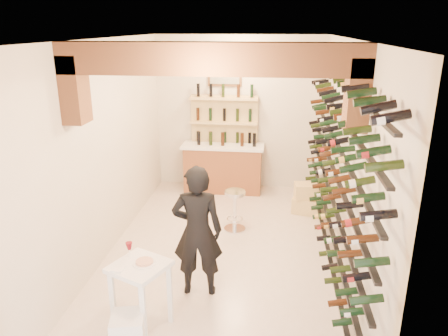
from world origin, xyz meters
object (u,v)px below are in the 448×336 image
object	(u,v)px
back_counter	(223,167)
white_stool	(128,333)
crate_lower	(306,205)
tasting_table	(140,276)
wine_rack	(330,162)
person	(197,231)
chrome_barstool	(235,208)

from	to	relation	value
back_counter	white_stool	bearing A→B (deg)	-95.25
back_counter	crate_lower	world-z (taller)	back_counter
tasting_table	crate_lower	distance (m)	4.10
wine_rack	crate_lower	world-z (taller)	wine_rack
wine_rack	person	world-z (taller)	wine_rack
tasting_table	person	bearing A→B (deg)	79.76
tasting_table	chrome_barstool	xyz separation A→B (m)	(0.84, 2.61, -0.26)
person	chrome_barstool	world-z (taller)	person
tasting_table	chrome_barstool	size ratio (longest dim) A/B	1.39
tasting_table	white_stool	xyz separation A→B (m)	(-0.03, -0.41, -0.46)
tasting_table	person	size ratio (longest dim) A/B	0.57
back_counter	tasting_table	distance (m)	4.45
crate_lower	chrome_barstool	bearing A→B (deg)	-145.76
white_stool	chrome_barstool	xyz separation A→B (m)	(0.87, 3.02, 0.20)
person	chrome_barstool	xyz separation A→B (m)	(0.31, 1.85, -0.47)
wine_rack	crate_lower	size ratio (longest dim) A/B	11.24
tasting_table	crate_lower	xyz separation A→B (m)	(2.11, 3.48, -0.53)
wine_rack	crate_lower	xyz separation A→B (m)	(-0.13, 1.69, -1.40)
back_counter	white_stool	distance (m)	4.87
wine_rack	white_stool	xyz separation A→B (m)	(-2.28, -2.19, -1.33)
white_stool	crate_lower	bearing A→B (deg)	61.10
tasting_table	back_counter	bearing A→B (deg)	109.15
back_counter	chrome_barstool	size ratio (longest dim) A/B	2.37
white_stool	person	distance (m)	1.46
back_counter	white_stool	size ratio (longest dim) A/B	3.88
crate_lower	wine_rack	bearing A→B (deg)	-85.58
back_counter	crate_lower	size ratio (longest dim) A/B	3.35
crate_lower	tasting_table	bearing A→B (deg)	-121.26
person	crate_lower	distance (m)	3.23
wine_rack	white_stool	world-z (taller)	wine_rack
tasting_table	person	world-z (taller)	person
back_counter	person	xyz separation A→B (m)	(0.12, -3.67, 0.35)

